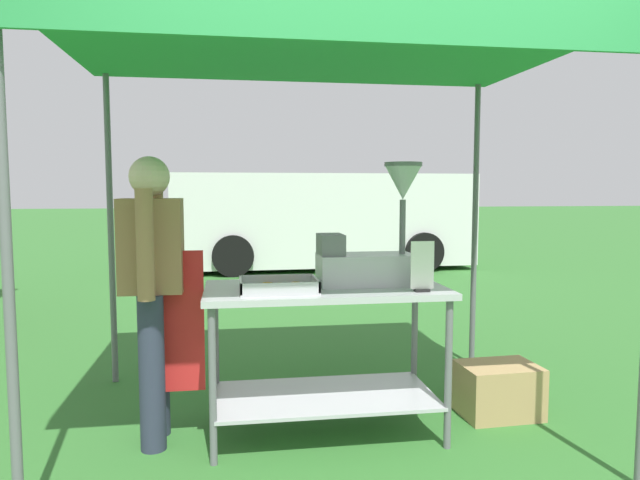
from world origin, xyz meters
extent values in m
plane|color=#33702D|center=(0.00, 6.00, 0.00)|extent=(70.00, 70.00, 0.00)
cylinder|color=slate|center=(-1.51, 0.19, 1.12)|extent=(0.04, 0.04, 2.25)
cylinder|color=slate|center=(-1.51, 2.15, 1.12)|extent=(0.04, 0.04, 2.25)
cylinder|color=slate|center=(1.29, 2.15, 1.12)|extent=(0.04, 0.04, 2.25)
cube|color=#2D934C|center=(-0.11, 1.17, 2.27)|extent=(3.00, 2.16, 0.05)
cube|color=#2D934C|center=(-0.11, 0.10, 2.14)|extent=(3.00, 0.02, 0.24)
cube|color=#B7B7BC|center=(-0.11, 1.02, 0.85)|extent=(1.37, 0.69, 0.04)
cube|color=#B7B7BC|center=(-0.11, 1.02, 0.22)|extent=(1.26, 0.64, 0.02)
cylinder|color=slate|center=(-0.74, 0.72, 0.42)|extent=(0.04, 0.04, 0.83)
cylinder|color=slate|center=(0.53, 0.72, 0.42)|extent=(0.04, 0.04, 0.83)
cylinder|color=slate|center=(-0.74, 1.32, 0.42)|extent=(0.04, 0.04, 0.83)
cylinder|color=slate|center=(0.53, 1.32, 0.42)|extent=(0.04, 0.04, 0.83)
cube|color=#B7B7BC|center=(-0.38, 0.91, 0.88)|extent=(0.42, 0.30, 0.01)
cube|color=#B7B7BC|center=(-0.38, 0.76, 0.91)|extent=(0.42, 0.01, 0.06)
cube|color=#B7B7BC|center=(-0.38, 1.05, 0.91)|extent=(0.42, 0.01, 0.06)
cube|color=#B7B7BC|center=(-0.59, 0.91, 0.91)|extent=(0.01, 0.30, 0.06)
cube|color=#B7B7BC|center=(-0.18, 0.91, 0.91)|extent=(0.01, 0.30, 0.06)
torus|color=gold|center=(-0.36, 0.88, 0.89)|extent=(0.10, 0.10, 0.02)
torus|color=gold|center=(-0.28, 0.99, 0.89)|extent=(0.08, 0.08, 0.02)
torus|color=gold|center=(-0.49, 0.88, 0.89)|extent=(0.09, 0.09, 0.02)
torus|color=gold|center=(-0.48, 0.83, 0.89)|extent=(0.09, 0.09, 0.02)
torus|color=gold|center=(-0.44, 1.00, 0.89)|extent=(0.09, 0.09, 0.02)
torus|color=gold|center=(-0.26, 0.88, 0.89)|extent=(0.08, 0.08, 0.02)
torus|color=gold|center=(-0.37, 0.97, 0.89)|extent=(0.08, 0.08, 0.02)
cube|color=#B7B7BC|center=(0.14, 1.06, 0.96)|extent=(0.56, 0.28, 0.18)
cube|color=slate|center=(-0.07, 1.06, 1.11)|extent=(0.14, 0.22, 0.12)
cylinder|color=slate|center=(0.36, 1.06, 1.21)|extent=(0.04, 0.04, 0.32)
cone|color=#B7B7BC|center=(0.36, 1.06, 1.47)|extent=(0.21, 0.21, 0.19)
cylinder|color=slate|center=(0.36, 1.06, 1.58)|extent=(0.22, 0.22, 0.02)
cube|color=black|center=(0.39, 0.78, 0.88)|extent=(0.08, 0.05, 0.02)
cube|color=white|center=(0.39, 0.78, 1.02)|extent=(0.13, 0.01, 0.26)
cylinder|color=#2D3347|center=(-1.08, 1.15, 0.43)|extent=(0.14, 0.14, 0.86)
cylinder|color=#2D3347|center=(-1.08, 0.95, 0.43)|extent=(0.14, 0.14, 0.86)
cube|color=#9E704C|center=(-1.08, 1.05, 1.12)|extent=(0.34, 0.22, 0.52)
cube|color=red|center=(-0.96, 1.05, 0.69)|extent=(0.32, 0.02, 0.80)
cylinder|color=#9E704C|center=(-1.08, 1.27, 1.15)|extent=(0.09, 0.09, 0.58)
cylinder|color=#9E704C|center=(-1.08, 0.83, 1.15)|extent=(0.09, 0.09, 0.58)
sphere|color=beige|center=(-1.08, 1.05, 1.50)|extent=(0.22, 0.22, 0.22)
cube|color=tan|center=(1.02, 1.12, 0.16)|extent=(0.49, 0.37, 0.33)
cube|color=white|center=(0.99, 8.19, 0.89)|extent=(5.29, 2.00, 1.60)
cube|color=#1E2833|center=(3.04, 8.23, 1.29)|extent=(0.13, 1.62, 0.70)
cylinder|color=black|center=(2.60, 9.15, 0.34)|extent=(0.68, 0.25, 0.68)
cylinder|color=black|center=(2.64, 7.29, 0.34)|extent=(0.68, 0.25, 0.68)
cylinder|color=black|center=(-0.66, 9.09, 0.34)|extent=(0.68, 0.25, 0.68)
cylinder|color=black|center=(-0.63, 7.23, 0.34)|extent=(0.68, 0.25, 0.68)
camera|label=1|loc=(-0.63, -2.21, 1.43)|focal=32.28mm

